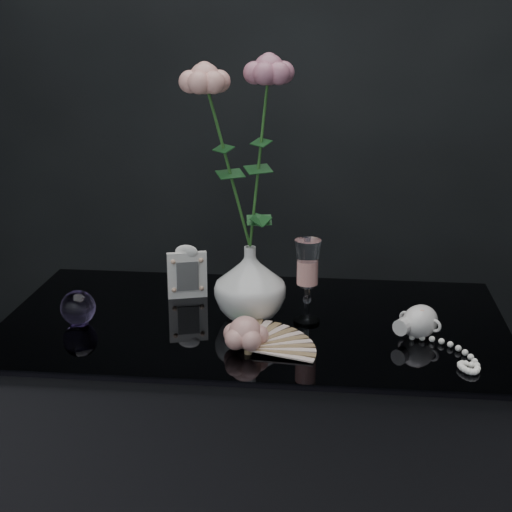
# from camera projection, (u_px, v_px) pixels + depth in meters

# --- Properties ---
(table) EXTENTS (1.05, 0.58, 0.76)m
(table) POSITION_uv_depth(u_px,v_px,m) (254.00, 477.00, 1.76)
(table) COLOR black
(table) RESTS_ON ground
(vase) EXTENTS (0.20, 0.20, 0.16)m
(vase) POSITION_uv_depth(u_px,v_px,m) (250.00, 283.00, 1.64)
(vase) COLOR white
(vase) RESTS_ON table
(wine_glass) EXTENTS (0.07, 0.07, 0.18)m
(wine_glass) POSITION_uv_depth(u_px,v_px,m) (307.00, 282.00, 1.61)
(wine_glass) COLOR white
(wine_glass) RESTS_ON table
(picture_frame) EXTENTS (0.11, 0.10, 0.12)m
(picture_frame) POSITION_uv_depth(u_px,v_px,m) (187.00, 271.00, 1.76)
(picture_frame) COLOR white
(picture_frame) RESTS_ON table
(paperweight) EXTENTS (0.09, 0.09, 0.07)m
(paperweight) POSITION_uv_depth(u_px,v_px,m) (78.00, 308.00, 1.62)
(paperweight) COLOR #9A7BC8
(paperweight) RESTS_ON table
(paper_fan) EXTENTS (0.29, 0.25, 0.03)m
(paper_fan) POSITION_uv_depth(u_px,v_px,m) (248.00, 347.00, 1.48)
(paper_fan) COLOR #F1E5C1
(paper_fan) RESTS_ON table
(loose_rose) EXTENTS (0.19, 0.22, 0.07)m
(loose_rose) POSITION_uv_depth(u_px,v_px,m) (245.00, 333.00, 1.50)
(loose_rose) COLOR #D7958B
(loose_rose) RESTS_ON table
(pearl_jar) EXTENTS (0.33, 0.33, 0.07)m
(pearl_jar) POSITION_uv_depth(u_px,v_px,m) (420.00, 320.00, 1.56)
(pearl_jar) COLOR white
(pearl_jar) RESTS_ON table
(roses) EXTENTS (0.20, 0.13, 0.44)m
(roses) POSITION_uv_depth(u_px,v_px,m) (242.00, 143.00, 1.55)
(roses) COLOR #E89E92
(roses) RESTS_ON vase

